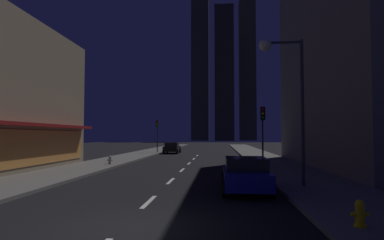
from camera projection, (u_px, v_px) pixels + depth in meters
The scene contains 15 objects.
ground_plane at pixel (199, 155), 40.10m from camera, with size 78.00×136.00×0.10m, color black.
sidewalk_right at pixel (256, 154), 39.53m from camera, with size 4.00×76.00×0.15m, color #605E59.
sidewalk_left at pixel (144, 153), 40.68m from camera, with size 4.00×76.00×0.15m, color #605E59.
lane_marking_center at pixel (182, 170), 21.78m from camera, with size 0.16×33.40×0.01m.
building_apartment_right at pixel (384, 38), 23.42m from camera, with size 11.00×20.00×18.93m, color slate.
skyscraper_distant_tall at pixel (200, 70), 141.77m from camera, with size 7.64×5.66×62.51m, color #474335.
skyscraper_distant_mid at pixel (224, 73), 136.58m from camera, with size 8.07×6.08×57.58m, color #363328.
skyscraper_distant_short at pixel (247, 71), 147.68m from camera, with size 7.35×7.17×63.73m, color #464335.
car_parked_near at pixel (245, 174), 13.48m from camera, with size 1.98×4.24×1.45m.
car_parked_far at pixel (172, 148), 42.02m from camera, with size 1.98×4.24×1.45m.
fire_hydrant_yellow_near at pixel (360, 214), 7.81m from camera, with size 0.42×0.30×0.65m.
fire_hydrant_far_left at pixel (110, 160), 24.83m from camera, with size 0.42×0.30×0.65m.
traffic_light_near_right at pixel (263, 123), 22.03m from camera, with size 0.32×0.48×4.20m.
traffic_light_far_left at pixel (157, 129), 41.89m from camera, with size 0.32×0.48×4.20m.
street_lamp_right at pixel (283, 75), 14.42m from camera, with size 1.96×0.56×6.58m.
Camera 1 is at (2.48, -8.19, 2.37)m, focal length 30.12 mm.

